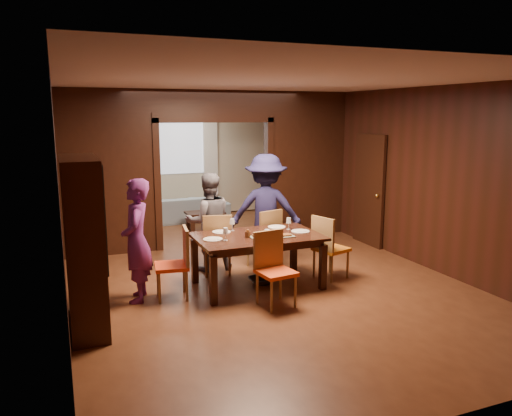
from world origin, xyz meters
name	(u,v)px	position (x,y,z in m)	size (l,w,h in m)	color
floor	(245,267)	(0.00, 0.00, 0.00)	(9.00, 9.00, 0.00)	#582D18
ceiling	(244,85)	(0.00, 0.00, 2.90)	(5.50, 9.00, 0.02)	silver
room_walls	(210,164)	(0.00, 1.89, 1.51)	(5.52, 9.01, 2.90)	black
person_purple	(137,241)	(-1.84, -0.85, 0.82)	(0.60, 0.39, 1.65)	#642262
person_grey	(209,222)	(-0.57, 0.10, 0.78)	(0.76, 0.59, 1.56)	slate
person_navy	(266,210)	(0.38, 0.02, 0.92)	(1.18, 0.68, 1.83)	#1A183D
sofa	(186,209)	(-0.04, 3.85, 0.29)	(1.98, 0.77, 0.58)	#8EA7BB
serving_bowl	(262,231)	(-0.06, -0.87, 0.81)	(0.37, 0.37, 0.09)	black
dining_table	(258,261)	(-0.15, -0.93, 0.38)	(1.78, 1.11, 0.76)	black
coffee_table	(205,221)	(0.12, 2.78, 0.20)	(0.80, 0.50, 0.40)	black
chair_left	(171,264)	(-1.41, -0.95, 0.48)	(0.44, 0.44, 0.97)	red
chair_right	(331,247)	(1.03, -1.00, 0.48)	(0.44, 0.44, 0.97)	orange
chair_far_l	(217,243)	(-0.52, -0.16, 0.48)	(0.44, 0.44, 0.97)	#EA4E16
chair_far_r	(263,238)	(0.28, -0.11, 0.48)	(0.44, 0.44, 0.97)	#C86712
chair_near	(276,270)	(-0.21, -1.73, 0.48)	(0.44, 0.44, 0.97)	#E84815
hutch	(84,244)	(-2.53, -1.50, 1.00)	(0.40, 1.20, 2.00)	black
door_right	(369,190)	(2.70, 0.50, 1.05)	(0.06, 0.90, 2.10)	black
window_far	(180,146)	(0.00, 4.44, 1.70)	(1.20, 0.03, 1.30)	silver
curtain_left	(149,166)	(-0.75, 4.40, 1.25)	(0.35, 0.06, 2.40)	white
curtain_right	(211,164)	(0.75, 4.40, 1.25)	(0.35, 0.06, 2.40)	white
plate_left	(213,239)	(-0.82, -0.94, 0.77)	(0.27, 0.27, 0.01)	silver
plate_far_l	(221,232)	(-0.58, -0.57, 0.77)	(0.27, 0.27, 0.01)	white
plate_far_r	(277,227)	(0.31, -0.57, 0.77)	(0.27, 0.27, 0.01)	white
plate_right	(300,231)	(0.52, -0.96, 0.77)	(0.27, 0.27, 0.01)	silver
plate_near	(264,240)	(-0.18, -1.24, 0.77)	(0.27, 0.27, 0.01)	silver
platter_a	(261,236)	(-0.16, -1.07, 0.78)	(0.30, 0.20, 0.04)	gray
platter_b	(283,236)	(0.15, -1.15, 0.78)	(0.30, 0.20, 0.04)	gray
wineglass_left	(226,234)	(-0.67, -1.05, 0.85)	(0.08, 0.08, 0.18)	white
wineglass_far	(232,225)	(-0.40, -0.53, 0.85)	(0.08, 0.08, 0.18)	white
wineglass_right	(289,224)	(0.42, -0.77, 0.85)	(0.08, 0.08, 0.18)	silver
tumbler	(267,234)	(-0.12, -1.20, 0.83)	(0.07, 0.07, 0.14)	silver
condiment_jar	(248,234)	(-0.33, -1.00, 0.82)	(0.08, 0.08, 0.11)	#4E2912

